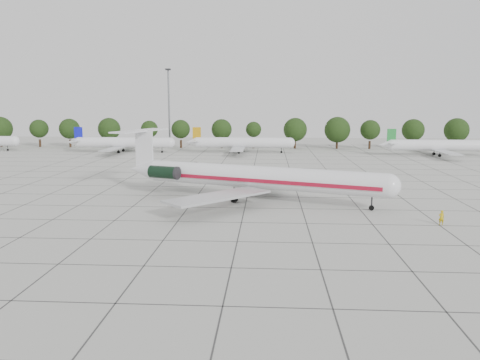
{
  "coord_description": "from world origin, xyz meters",
  "views": [
    {
      "loc": [
        3.21,
        -64.02,
        14.8
      ],
      "look_at": [
        -0.84,
        2.9,
        3.5
      ],
      "focal_mm": 35.0,
      "sensor_mm": 36.0,
      "label": 1
    }
  ],
  "objects_px": {
    "main_airliner": "(245,176)",
    "bg_airliner_b": "(123,143)",
    "bg_airliner_c": "(242,143)",
    "bg_airliner_d": "(440,146)",
    "floodlight_mast": "(169,103)",
    "ground_crew": "(441,218)"
  },
  "relations": [
    {
      "from": "bg_airliner_d",
      "to": "floodlight_mast",
      "type": "xyz_separation_m",
      "value": [
        -80.14,
        25.72,
        11.37
      ]
    },
    {
      "from": "main_airliner",
      "to": "bg_airliner_b",
      "type": "relative_size",
      "value": 1.5
    },
    {
      "from": "main_airliner",
      "to": "bg_airliner_b",
      "type": "distance_m",
      "value": 74.84
    },
    {
      "from": "bg_airliner_b",
      "to": "main_airliner",
      "type": "bearing_deg",
      "value": -58.78
    },
    {
      "from": "bg_airliner_b",
      "to": "ground_crew",
      "type": "bearing_deg",
      "value": -50.77
    },
    {
      "from": "bg_airliner_b",
      "to": "floodlight_mast",
      "type": "relative_size",
      "value": 1.11
    },
    {
      "from": "bg_airliner_d",
      "to": "bg_airliner_c",
      "type": "bearing_deg",
      "value": 174.69
    },
    {
      "from": "bg_airliner_b",
      "to": "bg_airliner_d",
      "type": "distance_m",
      "value": 89.25
    },
    {
      "from": "main_airliner",
      "to": "bg_airliner_b",
      "type": "xyz_separation_m",
      "value": [
        -38.78,
        64.0,
        -0.7
      ]
    },
    {
      "from": "ground_crew",
      "to": "bg_airliner_c",
      "type": "height_order",
      "value": "bg_airliner_c"
    },
    {
      "from": "main_airliner",
      "to": "bg_airliner_c",
      "type": "relative_size",
      "value": 1.5
    },
    {
      "from": "ground_crew",
      "to": "floodlight_mast",
      "type": "relative_size",
      "value": 0.07
    },
    {
      "from": "bg_airliner_b",
      "to": "bg_airliner_c",
      "type": "distance_m",
      "value": 34.7
    },
    {
      "from": "ground_crew",
      "to": "bg_airliner_d",
      "type": "distance_m",
      "value": 78.35
    },
    {
      "from": "bg_airliner_c",
      "to": "bg_airliner_d",
      "type": "distance_m",
      "value": 54.74
    },
    {
      "from": "bg_airliner_b",
      "to": "bg_airliner_c",
      "type": "height_order",
      "value": "same"
    },
    {
      "from": "bg_airliner_c",
      "to": "bg_airliner_d",
      "type": "height_order",
      "value": "same"
    },
    {
      "from": "main_airliner",
      "to": "bg_airliner_b",
      "type": "height_order",
      "value": "main_airliner"
    },
    {
      "from": "ground_crew",
      "to": "bg_airliner_d",
      "type": "relative_size",
      "value": 0.06
    },
    {
      "from": "main_airliner",
      "to": "ground_crew",
      "type": "height_order",
      "value": "main_airliner"
    },
    {
      "from": "bg_airliner_c",
      "to": "floodlight_mast",
      "type": "relative_size",
      "value": 1.11
    },
    {
      "from": "bg_airliner_b",
      "to": "bg_airliner_c",
      "type": "relative_size",
      "value": 1.0
    }
  ]
}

